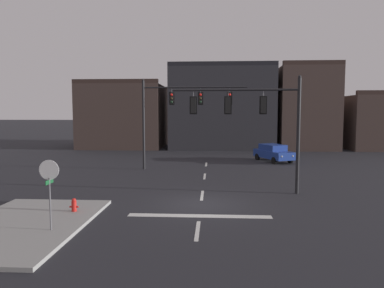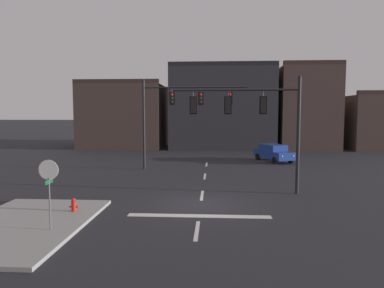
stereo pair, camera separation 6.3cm
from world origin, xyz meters
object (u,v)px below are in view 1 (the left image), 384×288
stop_sign (49,178)px  car_lot_nearside (273,152)px  signal_mast_far_side (176,107)px  signal_mast_near_side (257,115)px  fire_hydrant (74,207)px

stop_sign → car_lot_nearside: 24.02m
signal_mast_far_side → stop_sign: size_ratio=2.94×
signal_mast_far_side → stop_sign: signal_mast_far_side is taller
signal_mast_near_side → fire_hydrant: 10.83m
signal_mast_near_side → fire_hydrant: bearing=-150.4°
car_lot_nearside → fire_hydrant: size_ratio=6.34×
signal_mast_near_side → signal_mast_far_side: signal_mast_far_side is taller
signal_mast_far_side → stop_sign: 16.22m
signal_mast_far_side → car_lot_nearside: bearing=31.5°
signal_mast_far_side → car_lot_nearside: signal_mast_far_side is taller
stop_sign → car_lot_nearside: bearing=60.6°
signal_mast_near_side → signal_mast_far_side: size_ratio=0.86×
stop_sign → fire_hydrant: 3.16m
signal_mast_near_side → stop_sign: size_ratio=2.54×
signal_mast_near_side → stop_sign: signal_mast_near_side is taller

